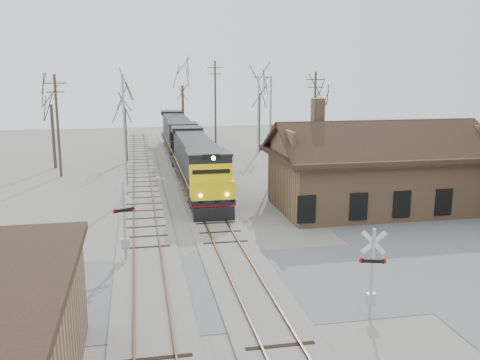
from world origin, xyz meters
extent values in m
plane|color=gray|center=(0.00, 0.00, 0.00)|extent=(140.00, 140.00, 0.00)
cube|color=slate|center=(0.00, 0.00, 0.01)|extent=(60.00, 9.00, 0.03)
cube|color=gray|center=(0.00, 15.00, 0.06)|extent=(3.40, 90.00, 0.12)
cube|color=#473323|center=(-0.72, 15.00, 0.17)|extent=(0.08, 90.00, 0.14)
cube|color=#473323|center=(0.72, 15.00, 0.17)|extent=(0.08, 90.00, 0.14)
cube|color=gray|center=(-4.50, 15.00, 0.06)|extent=(3.40, 90.00, 0.12)
cube|color=#473323|center=(-5.22, 15.00, 0.17)|extent=(0.08, 90.00, 0.14)
cube|color=#473323|center=(-3.78, 15.00, 0.17)|extent=(0.08, 90.00, 0.14)
cube|color=#966C4D|center=(12.00, 12.00, 2.00)|extent=(14.00, 8.00, 4.00)
cube|color=black|center=(12.00, 12.00, 4.10)|extent=(15.20, 9.20, 0.30)
cube|color=black|center=(12.00, 9.70, 5.10)|extent=(15.00, 4.71, 2.66)
cube|color=black|center=(12.00, 14.30, 5.10)|extent=(15.00, 4.71, 2.66)
cube|color=#966C4D|center=(8.00, 13.50, 6.80)|extent=(0.80, 0.80, 2.20)
cube|color=black|center=(0.00, 14.05, 0.54)|extent=(2.45, 3.92, 0.98)
cube|color=black|center=(0.00, 26.78, 0.54)|extent=(2.45, 3.92, 0.98)
cube|color=black|center=(0.00, 20.42, 1.32)|extent=(2.94, 19.59, 0.34)
cube|color=maroon|center=(0.00, 20.42, 1.11)|extent=(2.96, 19.59, 0.12)
cube|color=black|center=(0.00, 21.64, 2.84)|extent=(2.55, 14.20, 2.74)
cube|color=black|center=(0.00, 13.17, 2.84)|extent=(2.94, 2.74, 2.74)
cube|color=yellow|center=(0.00, 11.51, 2.01)|extent=(2.94, 1.76, 1.37)
cube|color=black|center=(0.00, 10.52, 0.54)|extent=(2.74, 0.25, 0.98)
cylinder|color=#FFF2CC|center=(0.00, 10.60, 4.31)|extent=(0.27, 0.10, 0.27)
cube|color=black|center=(0.00, 34.14, 0.54)|extent=(2.45, 3.92, 0.98)
cube|color=black|center=(0.00, 46.87, 0.54)|extent=(2.45, 3.92, 0.98)
cube|color=black|center=(0.00, 40.50, 1.32)|extent=(2.94, 19.59, 0.34)
cube|color=maroon|center=(0.00, 40.50, 1.11)|extent=(2.96, 19.59, 0.12)
cube|color=black|center=(0.00, 41.73, 2.84)|extent=(2.55, 14.20, 2.74)
cube|color=black|center=(0.00, 33.26, 2.84)|extent=(2.94, 2.74, 2.74)
cube|color=black|center=(0.00, 31.59, 2.01)|extent=(2.94, 1.76, 1.37)
cube|color=black|center=(0.00, 30.61, 0.54)|extent=(2.74, 0.25, 0.98)
cylinder|color=#A5A8AD|center=(4.24, -4.33, 1.90)|extent=(0.13, 0.13, 3.81)
cube|color=silver|center=(4.24, -4.33, 3.24)|extent=(0.97, 0.32, 1.00)
cube|color=silver|center=(4.24, -4.33, 3.24)|extent=(0.97, 0.32, 1.00)
cube|color=black|center=(4.24, -4.33, 2.48)|extent=(0.86, 0.39, 0.14)
cylinder|color=#B20C0C|center=(3.83, -4.21, 2.48)|extent=(0.24, 0.14, 0.23)
cylinder|color=#B20C0C|center=(4.65, -4.45, 2.48)|extent=(0.24, 0.14, 0.23)
cube|color=#A5A8AD|center=(4.24, -4.33, 0.86)|extent=(0.38, 0.29, 0.48)
cylinder|color=#A5A8AD|center=(-5.63, 4.39, 2.14)|extent=(0.15, 0.15, 4.27)
cube|color=silver|center=(-5.63, 4.39, 3.63)|extent=(1.05, 0.47, 1.12)
cube|color=silver|center=(-5.63, 4.39, 3.63)|extent=(1.05, 0.47, 1.12)
cube|color=black|center=(-5.63, 4.39, 2.78)|extent=(0.94, 0.51, 0.16)
cylinder|color=#B20C0C|center=(-5.19, 4.58, 2.78)|extent=(0.27, 0.17, 0.26)
cylinder|color=#B20C0C|center=(-6.07, 4.21, 2.78)|extent=(0.27, 0.17, 0.26)
cube|color=#A5A8AD|center=(-5.63, 4.39, 0.96)|extent=(0.43, 0.32, 0.53)
cylinder|color=#A5A8AD|center=(-5.70, 17.86, 4.80)|extent=(0.18, 0.18, 9.61)
cylinder|color=#A5A8AD|center=(-5.70, 18.76, 9.51)|extent=(0.12, 1.80, 0.12)
cube|color=#A5A8AD|center=(-5.70, 19.56, 9.41)|extent=(0.25, 0.50, 0.12)
cylinder|color=#A5A8AD|center=(6.36, 20.73, 4.68)|extent=(0.18, 0.18, 9.36)
cylinder|color=#A5A8AD|center=(6.36, 21.63, 9.26)|extent=(0.12, 1.80, 0.12)
cube|color=#A5A8AD|center=(6.36, 22.43, 9.16)|extent=(0.25, 0.50, 0.12)
cylinder|color=#A5A8AD|center=(9.23, 37.73, 4.56)|extent=(0.18, 0.18, 9.11)
cylinder|color=#A5A8AD|center=(9.23, 38.63, 9.01)|extent=(0.12, 1.80, 0.12)
cube|color=#A5A8AD|center=(9.23, 39.43, 8.91)|extent=(0.25, 0.50, 0.12)
cylinder|color=#382D23|center=(-11.93, 28.46, 4.73)|extent=(0.24, 0.24, 9.46)
cube|color=#382D23|center=(-11.93, 28.46, 8.66)|extent=(2.00, 0.10, 0.10)
cube|color=#382D23|center=(-11.93, 28.46, 7.86)|extent=(1.60, 0.10, 0.10)
cylinder|color=#382D23|center=(5.23, 44.76, 5.43)|extent=(0.24, 0.24, 10.87)
cube|color=#382D23|center=(5.23, 44.76, 10.07)|extent=(2.00, 0.10, 0.10)
cube|color=#382D23|center=(5.23, 44.76, 9.27)|extent=(1.60, 0.10, 0.10)
cylinder|color=#382D23|center=(13.68, 30.70, 4.82)|extent=(0.24, 0.24, 9.65)
cube|color=#382D23|center=(13.68, 30.70, 8.85)|extent=(2.00, 0.10, 0.10)
cube|color=#382D23|center=(13.68, 30.70, 8.05)|extent=(1.60, 0.10, 0.10)
cylinder|color=#382D23|center=(-13.07, 33.11, 3.23)|extent=(0.32, 0.32, 6.47)
cylinder|color=#382D23|center=(-5.98, 35.41, 2.86)|extent=(0.32, 0.32, 5.72)
cylinder|color=#382D23|center=(1.40, 48.38, 3.87)|extent=(0.32, 0.32, 7.74)
cylinder|color=#382D23|center=(9.71, 39.40, 3.55)|extent=(0.32, 0.32, 7.09)
cylinder|color=#382D23|center=(17.62, 40.49, 2.76)|extent=(0.32, 0.32, 5.52)
camera|label=1|loc=(-4.85, -23.14, 10.03)|focal=40.00mm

